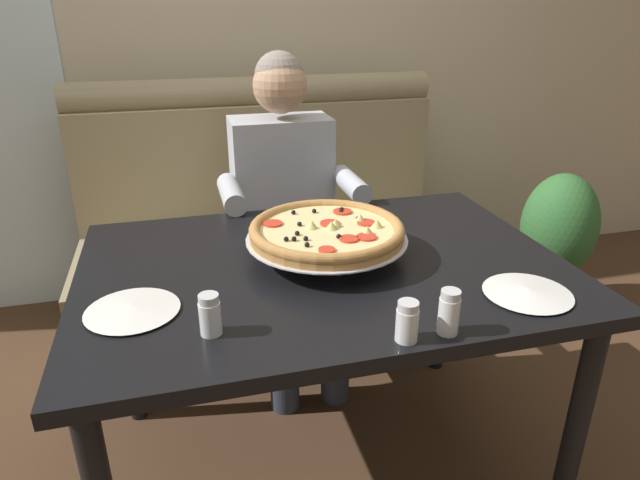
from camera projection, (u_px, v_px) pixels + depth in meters
name	position (u px, v px, depth m)	size (l,w,h in m)	color
ground_plane	(323.00, 462.00, 1.89)	(16.00, 16.00, 0.00)	#4C3321
back_wall_with_window	(242.00, 11.00, 2.68)	(6.00, 0.12, 2.80)	beige
booth_bench	(270.00, 246.00, 2.57)	(1.67, 0.78, 1.13)	#998966
dining_table	(324.00, 288.00, 1.62)	(1.36, 0.95, 0.75)	black
diner_main	(287.00, 200.00, 2.21)	(0.54, 0.64, 1.27)	#2D3342
pizza	(327.00, 232.00, 1.59)	(0.47, 0.47, 0.11)	silver
shaker_oregano	(407.00, 324.00, 1.21)	(0.05, 0.05, 0.10)	white
shaker_parmesan	(449.00, 315.00, 1.23)	(0.05, 0.05, 0.11)	white
shaker_pepper_flakes	(210.00, 317.00, 1.23)	(0.05, 0.05, 0.10)	white
plate_near_left	(528.00, 291.00, 1.41)	(0.22, 0.22, 0.02)	white
plate_near_right	(132.00, 308.00, 1.33)	(0.23, 0.23, 0.02)	white
potted_plant	(557.00, 236.00, 2.71)	(0.36, 0.36, 0.70)	brown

